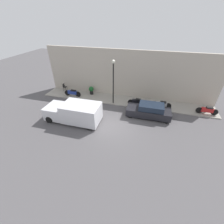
{
  "coord_description": "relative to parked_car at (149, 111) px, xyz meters",
  "views": [
    {
      "loc": [
        -10.27,
        -2.61,
        8.39
      ],
      "look_at": [
        1.25,
        0.49,
        0.6
      ],
      "focal_mm": 24.0,
      "sensor_mm": 36.0,
      "label": 1
    }
  ],
  "objects": [
    {
      "name": "cafe_chair",
      "position": [
        3.1,
        10.86,
        -0.04
      ],
      "size": [
        0.4,
        0.4,
        0.9
      ],
      "color": "#262626",
      "rests_on": "sidewalk"
    },
    {
      "name": "building_facade",
      "position": [
        3.76,
        2.91,
        2.04
      ],
      "size": [
        0.3,
        19.36,
        5.39
      ],
      "color": "#B2A899",
      "rests_on": "ground_plane"
    },
    {
      "name": "motorcycle_blue",
      "position": [
        1.88,
        9.08,
        -0.11
      ],
      "size": [
        0.3,
        2.07,
        0.79
      ],
      "color": "navy",
      "rests_on": "sidewalk"
    },
    {
      "name": "parked_car",
      "position": [
        0.0,
        0.0,
        0.0
      ],
      "size": [
        1.61,
        4.15,
        1.37
      ],
      "color": "black",
      "rests_on": "ground_plane"
    },
    {
      "name": "scooter_silver",
      "position": [
        1.81,
        -1.19,
        -0.12
      ],
      "size": [
        0.3,
        2.02,
        0.76
      ],
      "color": "#B7B7BF",
      "rests_on": "sidewalk"
    },
    {
      "name": "motorcycle_red",
      "position": [
        1.76,
        -5.5,
        -0.11
      ],
      "size": [
        0.3,
        2.0,
        0.79
      ],
      "color": "#B21E1E",
      "rests_on": "sidewalk"
    },
    {
      "name": "potted_plant",
      "position": [
        2.98,
        7.11,
        0.0
      ],
      "size": [
        0.6,
        0.6,
        0.98
      ],
      "color": "black",
      "rests_on": "sidewalk"
    },
    {
      "name": "sidewalk",
      "position": [
        2.43,
        2.91,
        -0.6
      ],
      "size": [
        2.36,
        19.36,
        0.1
      ],
      "color": "gray",
      "rests_on": "ground_plane"
    },
    {
      "name": "delivery_van",
      "position": [
        -2.48,
        6.63,
        0.28
      ],
      "size": [
        2.09,
        5.08,
        1.82
      ],
      "color": "silver",
      "rests_on": "ground_plane"
    },
    {
      "name": "ground_plane",
      "position": [
        -2.31,
        2.91,
        -0.65
      ],
      "size": [
        60.0,
        60.0,
        0.0
      ],
      "primitive_type": "plane",
      "color": "#514F51"
    },
    {
      "name": "motorcycle_black",
      "position": [
        1.61,
        1.36,
        -0.1
      ],
      "size": [
        0.3,
        1.92,
        0.82
      ],
      "color": "black",
      "rests_on": "sidewalk"
    },
    {
      "name": "streetlamp",
      "position": [
        1.5,
        3.95,
        2.55
      ],
      "size": [
        0.34,
        0.34,
        4.7
      ],
      "color": "black",
      "rests_on": "sidewalk"
    }
  ]
}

